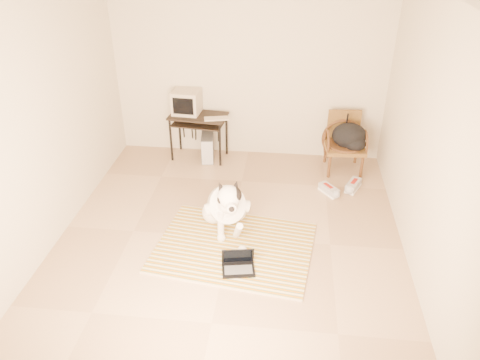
% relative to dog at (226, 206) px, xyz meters
% --- Properties ---
extents(floor, '(4.50, 4.50, 0.00)m').
position_rel_dog_xyz_m(floor, '(0.06, -0.17, -0.33)').
color(floor, tan).
rests_on(floor, ground).
extents(wall_back, '(4.50, 0.00, 4.50)m').
position_rel_dog_xyz_m(wall_back, '(0.06, 2.08, 1.02)').
color(wall_back, beige).
rests_on(wall_back, floor).
extents(wall_front, '(4.50, 0.00, 4.50)m').
position_rel_dog_xyz_m(wall_front, '(0.06, -2.42, 1.02)').
color(wall_front, beige).
rests_on(wall_front, floor).
extents(wall_left, '(0.00, 4.50, 4.50)m').
position_rel_dog_xyz_m(wall_left, '(-1.94, -0.17, 1.02)').
color(wall_left, beige).
rests_on(wall_left, floor).
extents(wall_right, '(0.00, 4.50, 4.50)m').
position_rel_dog_xyz_m(wall_right, '(2.06, -0.17, 1.02)').
color(wall_right, beige).
rests_on(wall_right, floor).
extents(rug, '(1.90, 1.55, 0.02)m').
position_rel_dog_xyz_m(rug, '(0.13, -0.35, -0.32)').
color(rug, '#B36B10').
rests_on(rug, floor).
extents(dog, '(0.61, 1.07, 0.83)m').
position_rel_dog_xyz_m(dog, '(0.00, 0.00, 0.00)').
color(dog, white).
rests_on(dog, rug).
extents(laptop, '(0.39, 0.31, 0.24)m').
position_rel_dog_xyz_m(laptop, '(0.22, -0.72, -0.25)').
color(laptop, black).
rests_on(laptop, rug).
extents(computer_desk, '(0.89, 0.56, 0.70)m').
position_rel_dog_xyz_m(computer_desk, '(-0.67, 1.81, 0.27)').
color(computer_desk, black).
rests_on(computer_desk, floor).
extents(crt_monitor, '(0.42, 0.40, 0.35)m').
position_rel_dog_xyz_m(crt_monitor, '(-0.85, 1.89, 0.54)').
color(crt_monitor, '#B6A68F').
rests_on(crt_monitor, computer_desk).
extents(desk_keyboard, '(0.38, 0.21, 0.02)m').
position_rel_dog_xyz_m(desk_keyboard, '(-0.37, 1.69, 0.38)').
color(desk_keyboard, '#B6A68F').
rests_on(desk_keyboard, computer_desk).
extents(pc_tower, '(0.23, 0.44, 0.40)m').
position_rel_dog_xyz_m(pc_tower, '(-0.53, 1.77, -0.13)').
color(pc_tower, '#515153').
rests_on(pc_tower, floor).
extents(rattan_chair, '(0.59, 0.57, 0.84)m').
position_rel_dog_xyz_m(rattan_chair, '(1.50, 1.70, 0.09)').
color(rattan_chair, brown).
rests_on(rattan_chair, floor).
extents(backpack, '(0.49, 0.43, 0.36)m').
position_rel_dog_xyz_m(backpack, '(1.56, 1.62, 0.22)').
color(backpack, black).
rests_on(backpack, rattan_chair).
extents(sneaker_left, '(0.29, 0.33, 0.11)m').
position_rel_dog_xyz_m(sneaker_left, '(1.27, 0.97, -0.28)').
color(sneaker_left, white).
rests_on(sneaker_left, floor).
extents(sneaker_right, '(0.26, 0.36, 0.12)m').
position_rel_dog_xyz_m(sneaker_right, '(1.61, 1.11, -0.28)').
color(sneaker_right, white).
rests_on(sneaker_right, floor).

